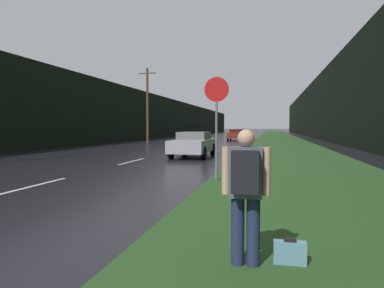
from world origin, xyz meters
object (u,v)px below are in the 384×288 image
(suitcase, at_px, (290,253))
(car_passing_far, at_px, (236,135))
(stop_sign, at_px, (216,116))
(hitchhiker_with_backpack, at_px, (246,189))
(car_passing_near, at_px, (193,144))

(suitcase, distance_m, car_passing_far, 38.35)
(stop_sign, xyz_separation_m, hitchhiker_with_backpack, (1.32, -6.29, -1.03))
(car_passing_far, bearing_deg, car_passing_near, 90.00)
(stop_sign, distance_m, hitchhiker_with_backpack, 6.51)
(stop_sign, distance_m, car_passing_near, 8.51)
(suitcase, height_order, car_passing_near, car_passing_near)
(stop_sign, bearing_deg, car_passing_far, 94.52)
(suitcase, xyz_separation_m, car_passing_near, (-4.36, 14.14, 0.56))
(hitchhiker_with_backpack, height_order, suitcase, hitchhiker_with_backpack)
(car_passing_far, bearing_deg, stop_sign, 94.52)
(stop_sign, relative_size, suitcase, 8.27)
(hitchhiker_with_backpack, distance_m, suitcase, 0.94)
(suitcase, xyz_separation_m, car_passing_far, (-4.36, 38.10, 0.54))
(stop_sign, bearing_deg, car_passing_near, 107.48)
(suitcase, relative_size, car_passing_near, 0.09)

